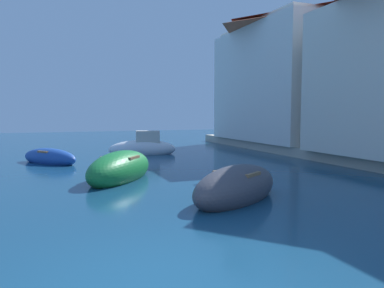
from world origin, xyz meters
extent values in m
plane|color=navy|center=(0.00, 0.00, 0.00)|extent=(80.00, 80.00, 0.00)
ellipsoid|color=white|center=(3.23, 14.68, 0.28)|extent=(3.70, 1.78, 1.00)
cube|color=beige|center=(3.51, 14.62, 0.92)|extent=(1.34, 0.87, 0.69)
ellipsoid|color=#197233|center=(0.86, 7.79, 0.34)|extent=(3.29, 3.83, 1.23)
cube|color=brown|center=(0.86, 7.79, 0.75)|extent=(1.33, 1.25, 0.08)
ellipsoid|color=#1E479E|center=(-1.38, 12.82, 0.24)|extent=(2.72, 3.07, 0.86)
cube|color=brown|center=(-1.38, 12.82, 0.53)|extent=(0.99, 0.97, 0.08)
ellipsoid|color=#3F3F47|center=(3.12, 3.81, 0.32)|extent=(3.52, 2.86, 1.16)
cube|color=brown|center=(3.12, 3.81, 0.71)|extent=(1.11, 1.23, 0.08)
cube|color=white|center=(13.00, 15.36, 3.96)|extent=(6.39, 9.16, 6.92)
pyramid|color=#B25638|center=(13.00, 15.36, 7.99)|extent=(6.78, 9.71, 1.15)
cube|color=silver|center=(13.00, 15.75, 4.16)|extent=(5.35, 8.49, 7.32)
pyramid|color=brown|center=(13.00, 15.75, 8.30)|extent=(5.67, 9.00, 0.96)
camera|label=1|loc=(-1.20, -4.33, 2.23)|focal=34.12mm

